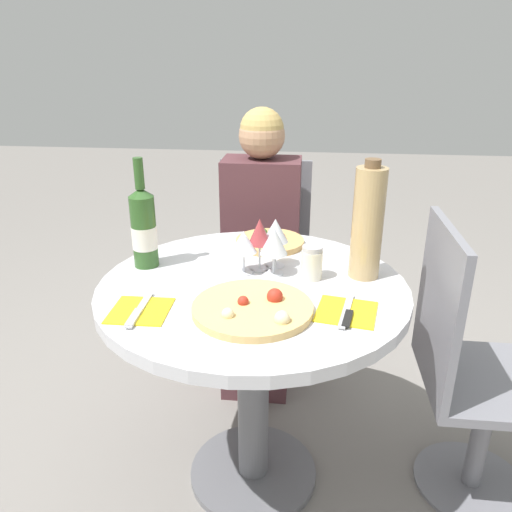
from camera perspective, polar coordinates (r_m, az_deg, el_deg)
name	(u,v)px	position (r m, az deg, el deg)	size (l,w,h in m)	color
ground_plane	(253,474)	(1.89, -0.31, -23.63)	(12.00, 12.00, 0.00)	gray
dining_table	(253,329)	(1.53, -0.35, -8.40)	(0.90, 0.90, 0.73)	slate
chair_behind_diner	(263,269)	(2.28, 0.78, -1.51)	(0.41, 0.41, 0.91)	slate
seated_diner	(260,263)	(2.11, 0.41, -0.77)	(0.32, 0.42, 1.16)	#512D33
chair_empty_side	(469,376)	(1.71, 23.18, -12.45)	(0.41, 0.41, 0.91)	slate
pizza_large	(254,308)	(1.29, -0.28, -5.96)	(0.31, 0.31, 0.05)	#DBB26B
pizza_small_far	(270,241)	(1.74, 1.56, 1.71)	(0.24, 0.24, 0.05)	tan
wine_bottle	(144,228)	(1.57, -12.71, 3.18)	(0.08, 0.08, 0.34)	#2D5623
tall_carafe	(368,223)	(1.48, 12.64, 3.72)	(0.09, 0.09, 0.35)	tan
sugar_shaker	(312,263)	(1.48, 6.40, -0.75)	(0.06, 0.06, 0.10)	silver
wine_glass_center	(260,233)	(1.50, 0.43, 2.69)	(0.07, 0.07, 0.16)	silver
wine_glass_back_right	(275,231)	(1.53, 2.23, 2.84)	(0.08, 0.08, 0.15)	silver
wine_glass_front_left	(244,242)	(1.49, -1.43, 1.56)	(0.08, 0.08, 0.13)	silver
wine_glass_front_right	(274,241)	(1.47, 2.04, 1.67)	(0.08, 0.08, 0.15)	silver
place_setting_left	(140,311)	(1.33, -13.15, -6.11)	(0.15, 0.19, 0.01)	yellow
place_setting_right	(346,312)	(1.32, 10.30, -6.30)	(0.18, 0.19, 0.01)	yellow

